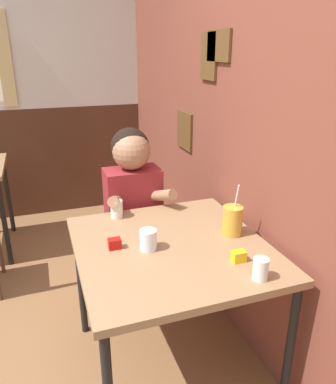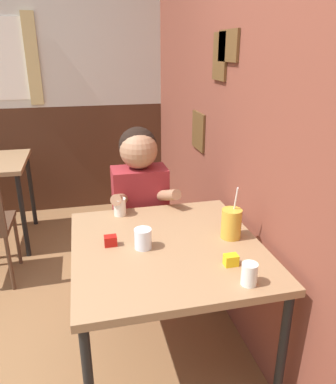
% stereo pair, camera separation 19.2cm
% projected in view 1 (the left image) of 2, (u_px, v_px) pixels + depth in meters
% --- Properties ---
extents(brick_wall_right, '(0.08, 4.66, 2.70)m').
position_uv_depth(brick_wall_right, '(189.00, 92.00, 2.69)').
color(brick_wall_right, brown).
rests_on(brick_wall_right, ground_plane).
extents(main_table, '(0.90, 0.96, 0.76)m').
position_uv_depth(main_table, '(171.00, 257.00, 1.83)').
color(main_table, '#93704C').
rests_on(main_table, ground_plane).
extents(person_seated, '(0.42, 0.42, 1.21)m').
position_uv_depth(person_seated, '(133.00, 213.00, 2.38)').
color(person_seated, maroon).
rests_on(person_seated, ground_plane).
extents(cocktail_pitcher, '(0.10, 0.10, 0.27)m').
position_uv_depth(cocktail_pitcher, '(232.00, 221.00, 1.88)').
color(cocktail_pitcher, gold).
rests_on(cocktail_pitcher, main_table).
extents(glass_near_pitcher, '(0.08, 0.08, 0.10)m').
position_uv_depth(glass_near_pitcher, '(148.00, 240.00, 1.75)').
color(glass_near_pitcher, silver).
rests_on(glass_near_pitcher, main_table).
extents(glass_center, '(0.07, 0.07, 0.09)m').
position_uv_depth(glass_center, '(261.00, 269.00, 1.52)').
color(glass_center, silver).
rests_on(glass_center, main_table).
extents(glass_far_side, '(0.07, 0.07, 0.10)m').
position_uv_depth(glass_far_side, '(117.00, 209.00, 2.08)').
color(glass_far_side, silver).
rests_on(glass_far_side, main_table).
extents(condiment_ketchup, '(0.06, 0.04, 0.05)m').
position_uv_depth(condiment_ketchup, '(115.00, 244.00, 1.76)').
color(condiment_ketchup, '#B7140F').
rests_on(condiment_ketchup, main_table).
extents(condiment_mustard, '(0.06, 0.04, 0.05)m').
position_uv_depth(condiment_mustard, '(239.00, 256.00, 1.66)').
color(condiment_mustard, yellow).
rests_on(condiment_mustard, main_table).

